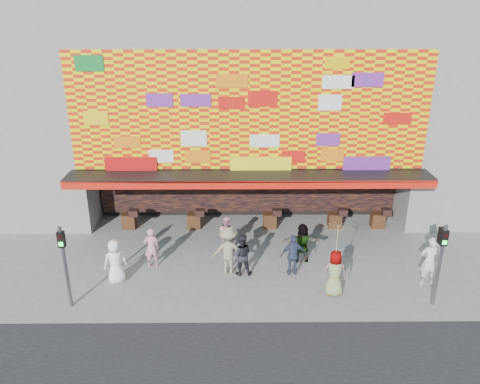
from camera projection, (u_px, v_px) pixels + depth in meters
The scene contains 14 objects.
ground at pixel (251, 281), 17.44m from camera, with size 90.00×90.00×0.00m, color slate.
shop_building at pixel (247, 101), 23.13m from camera, with size 15.20×9.40×10.00m.
signal_left at pixel (64, 258), 15.31m from camera, with size 0.22×0.20×3.00m.
signal_right at pixel (441, 256), 15.41m from camera, with size 0.22×0.20×3.00m.
ped_a at pixel (115, 261), 17.11m from camera, with size 0.83×0.54×1.70m, color white.
ped_b at pixel (151, 248), 18.18m from camera, with size 0.59×0.39×1.62m, color pink.
ped_c at pixel (241, 255), 17.63m from camera, with size 0.81×0.63×1.66m, color black.
ped_d at pixel (228, 250), 17.69m from camera, with size 1.22×0.70×1.89m, color gray.
ped_e at pixel (293, 255), 17.61m from camera, with size 0.97×0.40×1.65m, color #343D5C.
ped_f at pixel (302, 243), 18.55m from camera, with size 1.50×0.48×1.62m, color gray.
ped_g at pixel (335, 273), 16.34m from camera, with size 0.84×0.55×1.71m, color gray.
ped_h at pixel (429, 261), 16.89m from camera, with size 0.70×0.46×1.93m, color silver.
ped_i at pixel (227, 233), 19.41m from camera, with size 0.76×0.59×1.56m, color pink.
parasol at pixel (338, 238), 15.84m from camera, with size 1.35×1.37×1.99m.
Camera 1 is at (-0.55, -15.01, 9.48)m, focal length 35.00 mm.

